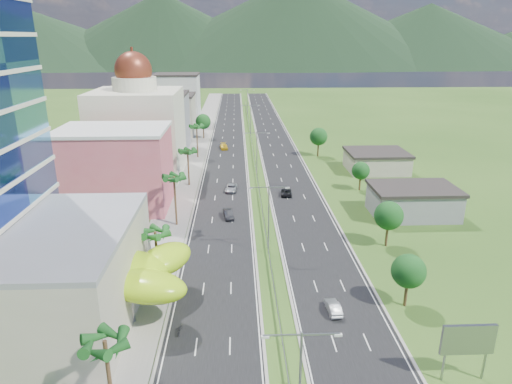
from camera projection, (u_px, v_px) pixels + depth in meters
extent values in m
plane|color=#2D5119|center=(273.00, 287.00, 60.88)|extent=(500.00, 500.00, 0.00)
cube|color=black|center=(228.00, 141.00, 145.68)|extent=(11.00, 260.00, 0.04)
cube|color=black|center=(275.00, 141.00, 146.29)|extent=(11.00, 260.00, 0.04)
cube|color=gray|center=(198.00, 142.00, 145.28)|extent=(7.00, 260.00, 0.12)
cube|color=gray|center=(253.00, 153.00, 128.77)|extent=(0.08, 216.00, 0.28)
cube|color=gray|center=(246.00, 104.00, 225.31)|extent=(0.10, 0.12, 0.70)
cube|color=gray|center=(282.00, 335.00, 33.70)|extent=(2.88, 0.12, 0.12)
cube|color=gray|center=(321.00, 334.00, 33.81)|extent=(2.88, 0.12, 0.12)
cube|color=silver|center=(265.00, 337.00, 33.68)|extent=(0.60, 0.25, 0.18)
cube|color=silver|center=(338.00, 335.00, 33.90)|extent=(0.60, 0.25, 0.18)
cylinder|color=gray|center=(269.00, 221.00, 68.56)|extent=(0.20, 0.20, 11.00)
cube|color=gray|center=(259.00, 187.00, 66.79)|extent=(2.88, 0.12, 0.12)
cube|color=gray|center=(279.00, 187.00, 66.91)|extent=(2.88, 0.12, 0.12)
cube|color=silver|center=(250.00, 188.00, 66.77)|extent=(0.60, 0.25, 0.18)
cube|color=silver|center=(287.00, 188.00, 66.99)|extent=(0.60, 0.25, 0.18)
cylinder|color=gray|center=(257.00, 155.00, 106.39)|extent=(0.20, 0.20, 11.00)
cube|color=gray|center=(251.00, 133.00, 104.62)|extent=(2.88, 0.12, 0.12)
cube|color=gray|center=(263.00, 133.00, 104.74)|extent=(2.88, 0.12, 0.12)
cube|color=silver|center=(245.00, 133.00, 104.60)|extent=(0.60, 0.25, 0.18)
cube|color=silver|center=(269.00, 133.00, 104.82)|extent=(0.60, 0.25, 0.18)
cylinder|color=gray|center=(251.00, 121.00, 148.94)|extent=(0.20, 0.20, 11.00)
cube|color=gray|center=(246.00, 105.00, 147.17)|extent=(2.88, 0.12, 0.12)
cube|color=gray|center=(255.00, 105.00, 147.29)|extent=(2.88, 0.12, 0.12)
cube|color=silver|center=(242.00, 106.00, 147.16)|extent=(0.60, 0.25, 0.18)
cube|color=silver|center=(259.00, 105.00, 147.38)|extent=(0.60, 0.25, 0.18)
cylinder|color=gray|center=(247.00, 103.00, 191.50)|extent=(0.20, 0.20, 11.00)
cube|color=gray|center=(244.00, 90.00, 189.73)|extent=(2.88, 0.12, 0.12)
cube|color=gray|center=(251.00, 90.00, 189.85)|extent=(2.88, 0.12, 0.12)
cube|color=silver|center=(241.00, 90.00, 189.71)|extent=(0.60, 0.25, 0.18)
cube|color=silver|center=(254.00, 90.00, 189.93)|extent=(0.60, 0.25, 0.18)
cube|color=#ACA68E|center=(0.00, 279.00, 52.14)|extent=(30.00, 24.00, 11.00)
cylinder|color=gray|center=(85.00, 286.00, 57.37)|extent=(0.50, 0.50, 4.00)
cylinder|color=gray|center=(133.00, 307.00, 52.93)|extent=(0.50, 0.50, 4.00)
cylinder|color=gray|center=(90.00, 323.00, 49.93)|extent=(0.50, 0.50, 4.00)
cylinder|color=gray|center=(157.00, 284.00, 57.74)|extent=(0.50, 0.50, 4.00)
cube|color=#D35666|center=(116.00, 170.00, 87.59)|extent=(20.00, 15.00, 15.00)
cube|color=beige|center=(139.00, 133.00, 108.53)|extent=(20.00, 20.00, 20.00)
cylinder|color=beige|center=(134.00, 84.00, 104.82)|extent=(10.00, 10.00, 3.00)
sphere|color=maroon|center=(133.00, 70.00, 103.86)|extent=(8.40, 8.40, 8.40)
cube|color=gray|center=(160.00, 123.00, 132.86)|extent=(16.00, 15.00, 16.00)
cube|color=#ACA68E|center=(170.00, 116.00, 154.15)|extent=(16.00, 15.00, 13.00)
cube|color=silver|center=(178.00, 99.00, 175.09)|extent=(16.00, 15.00, 18.00)
cylinder|color=gray|center=(443.00, 366.00, 43.95)|extent=(0.24, 0.24, 3.20)
cylinder|color=gray|center=(484.00, 365.00, 44.11)|extent=(0.24, 0.24, 3.20)
cube|color=#D85919|center=(468.00, 340.00, 43.06)|extent=(5.20, 0.35, 3.20)
cube|color=gray|center=(413.00, 202.00, 84.85)|extent=(15.00, 10.00, 5.00)
cube|color=#ACA68E|center=(376.00, 162.00, 113.39)|extent=(14.00, 12.00, 4.40)
cylinder|color=#47301C|center=(110.00, 384.00, 38.08)|extent=(0.36, 0.36, 8.50)
cylinder|color=#47301C|center=(157.00, 258.00, 60.94)|extent=(0.36, 0.36, 7.50)
cylinder|color=#47301C|center=(175.00, 201.00, 79.61)|extent=(0.36, 0.36, 9.00)
cylinder|color=#47301C|center=(188.00, 168.00, 101.52)|extent=(0.36, 0.36, 8.00)
cylinder|color=#47301C|center=(197.00, 142.00, 125.03)|extent=(0.36, 0.36, 8.80)
cylinder|color=#47301C|center=(204.00, 131.00, 149.30)|extent=(0.40, 0.40, 4.90)
sphere|color=#19521C|center=(203.00, 122.00, 148.28)|extent=(4.90, 4.90, 4.90)
cylinder|color=#47301C|center=(406.00, 291.00, 56.12)|extent=(0.40, 0.40, 4.20)
sphere|color=#19521C|center=(409.00, 271.00, 55.25)|extent=(4.20, 4.20, 4.20)
cylinder|color=#47301C|center=(387.00, 233.00, 72.26)|extent=(0.40, 0.40, 4.55)
sphere|color=#19521C|center=(389.00, 216.00, 71.32)|extent=(4.55, 4.55, 4.55)
cylinder|color=#47301C|center=(360.00, 182.00, 98.97)|extent=(0.40, 0.40, 3.85)
sphere|color=#19521C|center=(361.00, 171.00, 98.17)|extent=(3.85, 3.85, 3.85)
cylinder|color=#47301C|center=(318.00, 148.00, 127.01)|extent=(0.40, 0.40, 4.90)
sphere|color=#19521C|center=(319.00, 137.00, 126.00)|extent=(4.90, 4.90, 4.90)
imported|color=black|center=(228.00, 214.00, 84.02)|extent=(2.19, 4.56, 1.44)
imported|color=#9FA2A6|center=(231.00, 188.00, 98.63)|extent=(2.83, 5.12, 1.36)
imported|color=gold|center=(224.00, 146.00, 135.74)|extent=(2.70, 5.37, 1.50)
imported|color=#9EA2A6|center=(333.00, 307.00, 55.17)|extent=(1.60, 4.05, 1.31)
imported|color=black|center=(286.00, 192.00, 96.18)|extent=(2.56, 4.83, 1.29)
imported|color=black|center=(180.00, 329.00, 51.23)|extent=(0.78, 1.92, 1.19)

